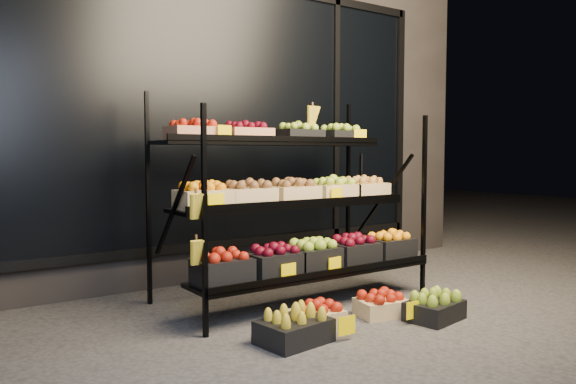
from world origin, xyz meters
TOP-DOWN VIEW (x-y plane):
  - ground at (0.00, 0.00)m, footprint 24.00×24.00m
  - building at (0.00, 2.59)m, footprint 6.00×2.08m
  - display_rack at (-0.01, 0.60)m, footprint 2.18×1.02m
  - tag_floor_a at (-0.33, -0.40)m, footprint 0.13×0.01m
  - tag_floor_b at (0.28, -0.40)m, footprint 0.13×0.01m
  - floor_crate_left at (-0.32, -0.07)m, footprint 0.37×0.29m
  - floor_crate_midleft at (-0.62, -0.24)m, footprint 0.47×0.37m
  - floor_crate_midright at (0.24, -0.13)m, footprint 0.40×0.33m
  - floor_crate_right at (0.48, -0.42)m, footprint 0.44×0.36m

SIDE VIEW (x-z plane):
  - ground at x=0.00m, z-range 0.00..0.00m
  - tag_floor_a at x=-0.33m, z-range 0.00..0.12m
  - tag_floor_b at x=0.28m, z-range 0.00..0.12m
  - floor_crate_left at x=-0.32m, z-range -0.01..0.18m
  - floor_crate_midright at x=0.24m, z-range -0.01..0.18m
  - floor_crate_right at x=0.48m, z-range -0.01..0.19m
  - floor_crate_midleft at x=-0.62m, z-range -0.01..0.21m
  - display_rack at x=-0.01m, z-range -0.07..1.64m
  - building at x=0.00m, z-range 0.00..3.50m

